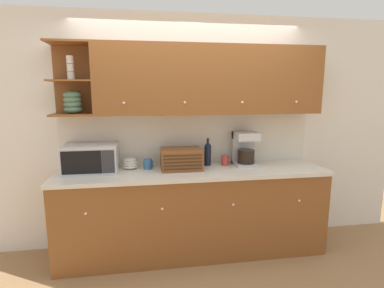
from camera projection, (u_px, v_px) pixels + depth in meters
ground_plane at (189, 238)px, 3.66m from camera, size 24.00×24.00×0.00m
wall_back at (189, 132)px, 3.46m from camera, size 5.24×0.06×2.60m
counter_unit at (193, 211)px, 3.27m from camera, size 2.86×0.64×0.94m
backsplash_panel at (189, 138)px, 3.43m from camera, size 2.84×0.01×0.58m
upper_cabinets at (205, 80)px, 3.19m from camera, size 2.84×0.35×0.72m
microwave at (91, 158)px, 3.10m from camera, size 0.54×0.38×0.29m
bowl_stack_on_counter at (130, 164)px, 3.23m from camera, size 0.16×0.16×0.12m
mug at (148, 164)px, 3.22m from camera, size 0.11×0.10×0.11m
bread_box at (181, 159)px, 3.20m from camera, size 0.43×0.30×0.22m
wine_bottle at (208, 153)px, 3.36m from camera, size 0.07×0.07×0.31m
mug_blue_second at (225, 160)px, 3.38m from camera, size 0.09×0.08×0.11m
coffee_maker at (245, 148)px, 3.38m from camera, size 0.25×0.27×0.38m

